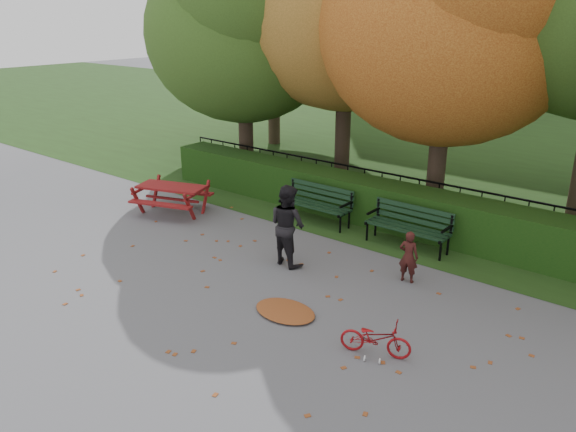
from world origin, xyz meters
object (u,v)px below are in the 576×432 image
Objects in this scene: tree_c at (462,6)px; adult at (287,225)px; bench_right at (409,223)px; bicycle at (376,338)px; bench_left at (317,201)px; child at (409,257)px; tree_a at (246,19)px; picnic_table at (172,192)px.

tree_c is 6.17m from adult.
bench_right reaches higher than bicycle.
bench_left reaches higher than bicycle.
bench_right is 4.22m from bicycle.
bicycle is (3.90, -3.94, -0.25)m from bench_left.
child is (0.76, -1.51, -0.02)m from bench_right.
bicycle is at bearing 160.08° from adult.
tree_a is 4.16× the size of bench_right.
child is (6.30, 0.25, -0.05)m from picnic_table.
bench_right is at bearing 0.00° from bench_left.
picnic_table is 2.00× the size of child.
adult is 1.56× the size of bicycle.
adult is (-1.48, -2.27, 0.29)m from bench_right.
child is (7.04, -3.38, -4.02)m from tree_a.
bench_left is 1.11× the size of adult.
tree_a reaches higher than picnic_table.
bench_right is 1.69m from child.
tree_a reaches higher than bench_left.
picnic_table is 1.23× the size of adult.
tree_a is 7.35m from adult.
adult is (0.92, -2.27, 0.29)m from bench_left.
child is at bearing -25.51° from bench_left.
bench_left is (-2.13, -2.26, -4.30)m from tree_c.
bicycle is at bearing -69.09° from bench_right.
tree_c reaches higher than child.
bench_right is at bearing 0.69° from bicycle.
child is at bearing -3.13° from bicycle.
child is (1.02, -3.77, -4.33)m from tree_c.
bench_left is 5.55m from bicycle.
child is at bearing -25.65° from tree_a.
child reaches higher than bench_left.
bicycle is at bearing -36.74° from tree_a.
bench_left is 3.50m from child.
tree_a is 4.16× the size of bench_left.
tree_a is at bearing -31.38° from adult.
adult is (-1.21, -4.53, -4.01)m from tree_c.
adult reaches higher than bench_left.
child reaches higher than bicycle.
child reaches higher than picnic_table.
tree_a is 8.79m from child.
adult is at bearing -40.74° from tree_a.
bench_left is 3.60m from picnic_table.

